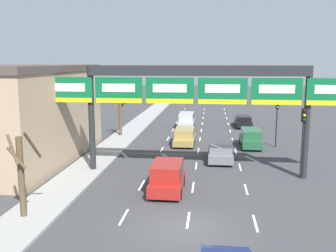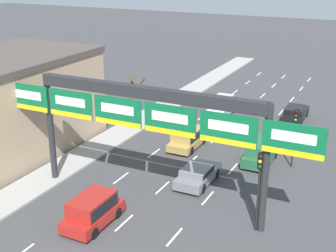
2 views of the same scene
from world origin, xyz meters
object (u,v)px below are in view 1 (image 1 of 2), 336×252
at_px(car_black, 243,121).
at_px(traffic_light_near_gantry, 303,129).
at_px(tree_bare_closest, 121,112).
at_px(suv_green, 251,137).
at_px(sign_gantry, 196,88).
at_px(car_grey, 220,152).
at_px(suv_gold, 185,136).
at_px(traffic_light_mid_block, 277,113).
at_px(tree_bare_second, 21,172).
at_px(suv_red, 167,176).
at_px(suv_silver, 186,120).

xyz_separation_m(car_black, traffic_light_near_gantry, (2.14, -20.44, 2.68)).
bearing_deg(tree_bare_closest, suv_green, -15.13).
distance_m(sign_gantry, car_grey, 6.94).
distance_m(suv_gold, tree_bare_closest, 7.93).
xyz_separation_m(sign_gantry, suv_green, (4.77, 9.25, -5.16)).
bearing_deg(traffic_light_mid_block, car_grey, -133.35).
relative_size(car_grey, tree_bare_closest, 0.92).
bearing_deg(car_grey, tree_bare_second, -128.93).
distance_m(sign_gantry, tree_bare_second, 12.41).
distance_m(suv_red, traffic_light_mid_block, 15.89).
distance_m(car_black, tree_bare_second, 31.83).
relative_size(suv_green, tree_bare_closest, 0.93).
height_order(suv_gold, tree_bare_closest, tree_bare_closest).
bearing_deg(traffic_light_near_gantry, tree_bare_second, -151.25).
distance_m(suv_red, car_grey, 8.34).
relative_size(suv_silver, suv_gold, 0.99).
relative_size(car_grey, traffic_light_near_gantry, 0.89).
height_order(suv_silver, traffic_light_near_gantry, traffic_light_near_gantry).
bearing_deg(traffic_light_near_gantry, traffic_light_mid_block, 90.40).
distance_m(suv_green, car_grey, 6.07).
xyz_separation_m(suv_silver, car_black, (6.83, 1.73, -0.29)).
bearing_deg(sign_gantry, car_black, 76.13).
distance_m(sign_gantry, suv_red, 6.47).
height_order(suv_red, tree_bare_closest, tree_bare_closest).
bearing_deg(tree_bare_closest, sign_gantry, -56.72).
relative_size(car_black, traffic_light_near_gantry, 0.98).
distance_m(suv_silver, suv_green, 11.44).
height_order(car_black, traffic_light_mid_block, traffic_light_mid_block).
bearing_deg(car_black, tree_bare_closest, -150.74).
distance_m(suv_silver, car_black, 7.06).
relative_size(suv_gold, tree_bare_closest, 0.92).
bearing_deg(car_grey, suv_green, 61.27).
height_order(suv_silver, tree_bare_closest, tree_bare_closest).
relative_size(sign_gantry, suv_red, 5.13).
height_order(suv_silver, suv_green, suv_silver).
distance_m(sign_gantry, suv_silver, 19.36).
distance_m(sign_gantry, traffic_light_near_gantry, 7.65).
bearing_deg(tree_bare_closest, car_black, 29.26).
distance_m(car_grey, tree_bare_second, 16.15).
distance_m(suv_gold, traffic_light_mid_block, 8.81).
xyz_separation_m(suv_gold, tree_bare_closest, (-7.01, 3.30, 1.72)).
bearing_deg(sign_gantry, suv_red, -112.55).
xyz_separation_m(car_grey, tree_bare_second, (-10.08, -12.48, 1.79)).
relative_size(sign_gantry, traffic_light_near_gantry, 4.36).
height_order(traffic_light_mid_block, tree_bare_second, tree_bare_second).
bearing_deg(traffic_light_mid_block, tree_bare_closest, 167.88).
height_order(suv_silver, tree_bare_second, tree_bare_second).
relative_size(suv_green, traffic_light_mid_block, 0.96).
bearing_deg(suv_gold, traffic_light_mid_block, -0.22).
xyz_separation_m(tree_bare_closest, tree_bare_second, (0.18, -21.36, -0.14)).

